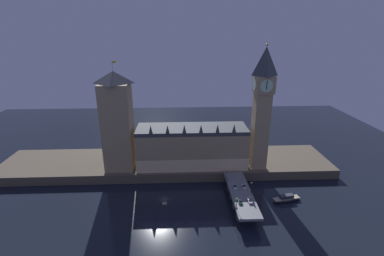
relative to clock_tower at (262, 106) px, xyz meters
name	(u,v)px	position (x,y,z in m)	size (l,w,h in m)	color
ground_plane	(164,200)	(-58.85, -26.19, -46.55)	(400.00, 400.00, 0.00)	black
embankment	(167,163)	(-58.85, 12.81, -43.57)	(220.00, 42.00, 5.95)	brown
parliament_hall	(192,146)	(-41.98, 6.08, -27.91)	(70.04, 23.92, 30.54)	tan
clock_tower	(262,106)	(0.00, 0.00, 0.00)	(11.57, 11.68, 76.67)	tan
victoria_tower	(117,121)	(-87.92, 3.96, -9.81)	(17.65, 17.65, 67.33)	tan
bridge	(241,196)	(-17.11, -31.19, -42.06)	(11.49, 46.00, 6.81)	slate
car_northbound_lead	(235,187)	(-19.64, -26.86, -39.13)	(1.89, 4.52, 1.30)	silver
car_northbound_trail	(240,202)	(-19.64, -40.99, -39.06)	(2.04, 4.03, 1.44)	#235633
car_southbound_lead	(250,201)	(-14.59, -40.58, -39.02)	(1.92, 4.49, 1.52)	white
car_southbound_trail	(244,187)	(-14.59, -26.99, -39.09)	(1.91, 3.97, 1.39)	white
pedestrian_near_rail	(236,204)	(-22.17, -43.68, -38.78)	(0.38, 0.38, 1.80)	black
pedestrian_mid_walk	(251,192)	(-12.06, -32.79, -38.77)	(0.38, 0.38, 1.82)	black
pedestrian_far_rail	(228,179)	(-22.17, -18.54, -38.81)	(0.38, 0.38, 1.76)	black
street_lamp_near	(237,202)	(-22.57, -45.91, -35.91)	(1.34, 0.60, 6.12)	#2D3333
street_lamp_mid	(251,186)	(-11.66, -31.19, -35.95)	(1.34, 0.60, 6.05)	#2D3333
street_lamp_far	(227,172)	(-22.57, -16.47, -35.25)	(1.34, 0.60, 7.19)	#2D3333
boat_downstream	(286,199)	(8.74, -30.43, -45.20)	(17.62, 7.81, 3.69)	#28282D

